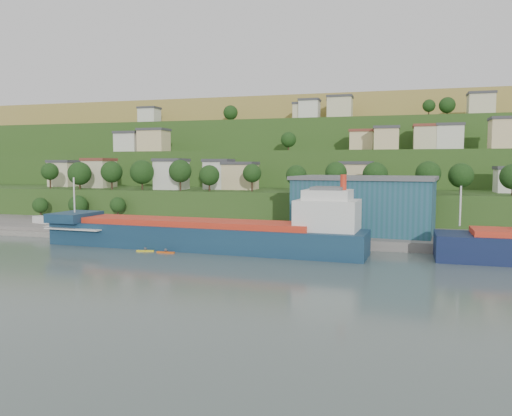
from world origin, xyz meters
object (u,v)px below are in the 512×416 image
(caravan, at_px, (43,221))
(kayak_orange, at_px, (166,252))
(cargo_ship_near, at_px, (211,236))
(warehouse, at_px, (364,204))

(caravan, distance_m, kayak_orange, 50.94)
(cargo_ship_near, distance_m, caravan, 55.14)
(cargo_ship_near, bearing_deg, caravan, 167.44)
(warehouse, bearing_deg, caravan, -169.49)
(kayak_orange, bearing_deg, caravan, 153.69)
(caravan, bearing_deg, warehouse, 20.22)
(cargo_ship_near, distance_m, kayak_orange, 9.95)
(warehouse, relative_size, kayak_orange, 9.04)
(warehouse, distance_m, caravan, 83.08)
(caravan, relative_size, kayak_orange, 1.56)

